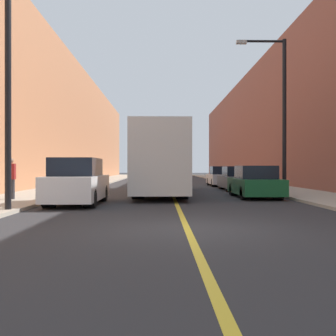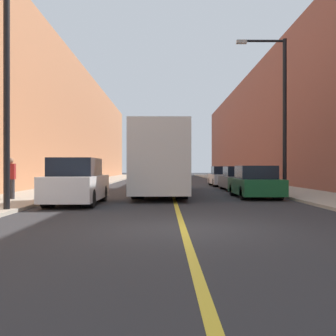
% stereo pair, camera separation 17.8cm
% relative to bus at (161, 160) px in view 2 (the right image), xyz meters
% --- Properties ---
extents(ground_plane, '(200.00, 200.00, 0.00)m').
position_rel_bus_xyz_m(ground_plane, '(0.66, -12.66, -1.86)').
color(ground_plane, '#2D2D30').
extents(sidewalk_left, '(3.42, 72.00, 0.12)m').
position_rel_bus_xyz_m(sidewalk_left, '(-6.23, 17.34, -1.80)').
color(sidewalk_left, '#A89E8C').
rests_on(sidewalk_left, ground).
extents(sidewalk_right, '(3.42, 72.00, 0.12)m').
position_rel_bus_xyz_m(sidewalk_right, '(7.55, 17.34, -1.80)').
color(sidewalk_right, '#A89E8C').
rests_on(sidewalk_right, ground).
extents(building_row_left, '(4.00, 72.00, 11.66)m').
position_rel_bus_xyz_m(building_row_left, '(-9.94, 17.34, 3.97)').
color(building_row_left, '#B2724C').
rests_on(building_row_left, ground).
extents(building_row_right, '(4.00, 72.00, 11.59)m').
position_rel_bus_xyz_m(building_row_right, '(11.26, 17.34, 3.93)').
color(building_row_right, brown).
rests_on(building_row_right, ground).
extents(road_center_line, '(0.16, 72.00, 0.01)m').
position_rel_bus_xyz_m(road_center_line, '(0.66, 17.34, -1.86)').
color(road_center_line, gold).
rests_on(road_center_line, ground).
extents(bus, '(2.58, 12.61, 3.49)m').
position_rel_bus_xyz_m(bus, '(0.00, 0.00, 0.00)').
color(bus, silver).
rests_on(bus, ground).
extents(parked_suv_left, '(1.86, 4.54, 1.81)m').
position_rel_bus_xyz_m(parked_suv_left, '(-3.22, -6.51, -1.02)').
color(parked_suv_left, silver).
rests_on(parked_suv_left, ground).
extents(car_right_near, '(1.89, 4.46, 1.53)m').
position_rel_bus_xyz_m(car_right_near, '(4.56, -3.13, -1.17)').
color(car_right_near, '#145128').
rests_on(car_right_near, ground).
extents(car_right_mid, '(1.78, 4.65, 1.52)m').
position_rel_bus_xyz_m(car_right_mid, '(4.82, 2.83, -1.18)').
color(car_right_mid, '#51565B').
rests_on(car_right_mid, ground).
extents(car_right_far, '(1.86, 4.34, 1.55)m').
position_rel_bus_xyz_m(car_right_far, '(4.77, 8.75, -1.17)').
color(car_right_far, silver).
rests_on(car_right_far, ground).
extents(street_lamp_left, '(2.48, 0.24, 8.11)m').
position_rel_bus_xyz_m(street_lamp_left, '(-4.62, -9.36, 2.83)').
color(street_lamp_left, black).
rests_on(street_lamp_left, sidewalk_left).
extents(street_lamp_right, '(2.48, 0.24, 7.66)m').
position_rel_bus_xyz_m(street_lamp_right, '(5.94, -2.64, 2.61)').
color(street_lamp_right, black).
rests_on(street_lamp_right, sidewalk_right).
extents(pedestrian, '(0.38, 0.24, 1.74)m').
position_rel_bus_xyz_m(pedestrian, '(-6.29, -5.28, -0.84)').
color(pedestrian, '#2D2D33').
rests_on(pedestrian, sidewalk_left).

